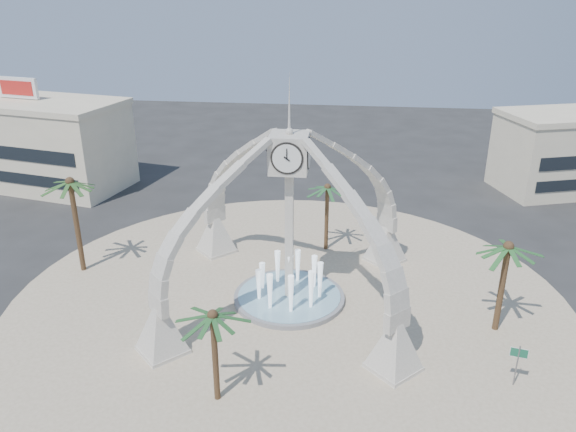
# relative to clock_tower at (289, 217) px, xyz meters

# --- Properties ---
(ground) EXTENTS (140.00, 140.00, 0.00)m
(ground) POSITION_rel_clock_tower_xyz_m (0.00, 0.00, -6.49)
(ground) COLOR #282828
(ground) RESTS_ON ground
(plaza) EXTENTS (40.00, 40.00, 0.06)m
(plaza) POSITION_rel_clock_tower_xyz_m (0.00, 0.00, -6.46)
(plaza) COLOR beige
(plaza) RESTS_ON ground
(clock_tower) EXTENTS (17.94, 17.94, 16.30)m
(clock_tower) POSITION_rel_clock_tower_xyz_m (0.00, 0.00, 0.00)
(clock_tower) COLOR beige
(clock_tower) RESTS_ON ground
(fountain) EXTENTS (8.00, 8.00, 3.62)m
(fountain) POSITION_rel_clock_tower_xyz_m (0.00, 0.00, -6.20)
(fountain) COLOR gray
(fountain) RESTS_ON ground
(building_nw) EXTENTS (23.75, 13.73, 11.90)m
(building_nw) POSITION_rel_clock_tower_xyz_m (-32.00, 22.00, -1.66)
(building_nw) COLOR beige
(building_nw) RESTS_ON ground
(palm_east) EXTENTS (4.38, 4.38, 6.90)m
(palm_east) POSITION_rel_clock_tower_xyz_m (13.99, -2.05, -0.48)
(palm_east) COLOR brown
(palm_east) RESTS_ON ground
(palm_west) EXTENTS (4.84, 4.84, 8.30)m
(palm_west) POSITION_rel_clock_tower_xyz_m (-16.85, 2.53, 0.87)
(palm_west) COLOR brown
(palm_west) RESTS_ON ground
(palm_north) EXTENTS (4.11, 4.11, 6.36)m
(palm_north) POSITION_rel_clock_tower_xyz_m (2.14, 8.68, -0.89)
(palm_north) COLOR brown
(palm_north) RESTS_ON ground
(palm_south) EXTENTS (4.58, 4.58, 6.10)m
(palm_south) POSITION_rel_clock_tower_xyz_m (-2.69, -10.84, -1.15)
(palm_south) COLOR brown
(palm_south) RESTS_ON ground
(street_sign) EXTENTS (0.97, 0.23, 2.68)m
(street_sign) POSITION_rel_clock_tower_xyz_m (13.81, -7.73, -4.57)
(street_sign) COLOR slate
(street_sign) RESTS_ON ground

